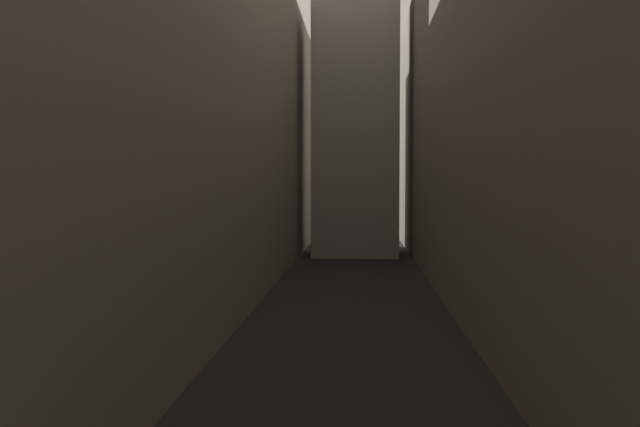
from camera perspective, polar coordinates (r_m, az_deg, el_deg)
name	(u,v)px	position (r m, az deg, el deg)	size (l,w,h in m)	color
ground_plane	(350,313)	(38.76, 2.50, -8.14)	(264.00, 264.00, 0.00)	black
building_block_left	(132,98)	(42.57, -15.17, 9.14)	(14.62, 108.00, 24.30)	gray
building_block_right	(551,86)	(41.86, 18.37, 9.89)	(11.44, 108.00, 25.26)	#756B5B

